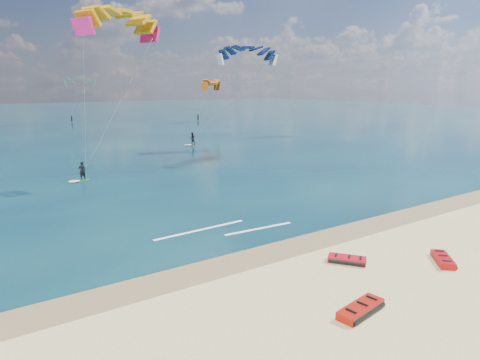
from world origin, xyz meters
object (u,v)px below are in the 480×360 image
object	(u,v)px
packed_kite_left	(360,313)
kitesurfer_main	(100,88)
kitesurfer_far	(220,91)
packed_kite_mid	(347,263)
packed_kite_right	(443,262)

from	to	relation	value
packed_kite_left	kitesurfer_main	xyz separation A→B (m)	(-1.43, 27.84, 8.36)
packed_kite_left	kitesurfer_far	size ratio (longest dim) A/B	0.16
packed_kite_left	kitesurfer_main	world-z (taller)	kitesurfer_main
packed_kite_left	kitesurfer_far	distance (m)	47.31
packed_kite_mid	packed_kite_right	size ratio (longest dim) A/B	0.95
packed_kite_mid	packed_kite_right	world-z (taller)	same
kitesurfer_far	packed_kite_mid	bearing A→B (deg)	-131.22
packed_kite_right	kitesurfer_main	world-z (taller)	kitesurfer_main
packed_kite_mid	packed_kite_right	distance (m)	4.80
packed_kite_left	kitesurfer_main	size ratio (longest dim) A/B	0.16
kitesurfer_far	kitesurfer_main	bearing A→B (deg)	-163.56
packed_kite_left	kitesurfer_main	distance (m)	29.11
kitesurfer_main	kitesurfer_far	distance (m)	25.45
kitesurfer_main	kitesurfer_far	world-z (taller)	kitesurfer_main
kitesurfer_main	kitesurfer_far	xyz separation A→B (m)	(20.84, 14.60, -0.62)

